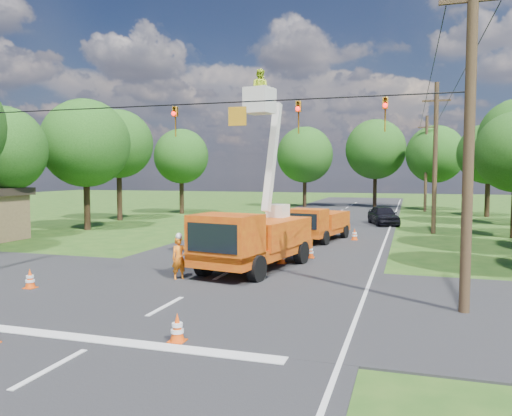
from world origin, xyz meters
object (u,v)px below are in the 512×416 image
(tree_left_d, at_px, (86,143))
(tree_far_c, at_px, (435,154))
(distant_car, at_px, (383,215))
(traffic_cone_4, at_px, (30,279))
(tree_right_e, at_px, (489,154))
(second_truck, at_px, (319,223))
(tree_far_b, at_px, (376,149))
(traffic_cone_1, at_px, (177,328))
(traffic_cone_3, at_px, (310,251))
(traffic_cone_7, at_px, (355,234))
(tree_left_c, at_px, (2,150))
(tree_left_e, at_px, (119,144))
(pole_right_mid, at_px, (435,157))
(tree_left_f, at_px, (181,156))
(ground_worker, at_px, (179,258))
(traffic_cone_2, at_px, (282,256))
(pole_right_far, at_px, (426,163))
(bucket_truck, at_px, (254,229))
(pole_right_near, at_px, (469,135))
(tree_far_a, at_px, (305,155))

(tree_left_d, bearing_deg, tree_far_c, 47.78)
(distant_car, relative_size, traffic_cone_4, 6.24)
(tree_right_e, bearing_deg, distant_car, -130.63)
(second_truck, height_order, tree_far_b, tree_far_b)
(traffic_cone_1, xyz_separation_m, traffic_cone_3, (0.76, 12.55, 0.00))
(tree_left_d, bearing_deg, traffic_cone_7, -0.35)
(tree_left_c, relative_size, tree_left_e, 0.86)
(pole_right_mid, relative_size, tree_left_f, 1.19)
(tree_left_c, bearing_deg, tree_far_b, 61.56)
(ground_worker, relative_size, traffic_cone_7, 2.31)
(traffic_cone_2, relative_size, pole_right_far, 0.07)
(traffic_cone_2, bearing_deg, tree_left_e, 138.92)
(distant_car, height_order, traffic_cone_2, distant_car)
(bucket_truck, distance_m, tree_far_b, 41.12)
(ground_worker, xyz_separation_m, tree_left_e, (-15.47, 20.32, 5.67))
(pole_right_near, distance_m, pole_right_far, 40.00)
(tree_left_d, xyz_separation_m, tree_left_f, (0.20, 15.00, -0.44))
(traffic_cone_2, relative_size, tree_left_f, 0.08)
(traffic_cone_4, distance_m, tree_left_c, 15.77)
(tree_right_e, distance_m, tree_far_b, 14.75)
(traffic_cone_2, xyz_separation_m, traffic_cone_4, (-7.20, -7.21, 0.00))
(tree_left_c, bearing_deg, bucket_truck, -15.33)
(ground_worker, xyz_separation_m, tree_left_d, (-13.67, 13.32, 5.31))
(traffic_cone_4, xyz_separation_m, traffic_cone_7, (9.45, 16.11, 0.00))
(tree_left_e, relative_size, tree_far_c, 1.03)
(traffic_cone_4, height_order, pole_right_far, pole_right_far)
(ground_worker, bearing_deg, tree_left_e, 80.79)
(traffic_cone_3, xyz_separation_m, pole_right_far, (6.01, 32.17, 4.75))
(pole_right_near, xyz_separation_m, tree_far_b, (-5.50, 45.00, 1.70))
(tree_left_e, xyz_separation_m, tree_far_b, (19.80, 23.00, 0.32))
(distant_car, relative_size, pole_right_far, 0.44)
(pole_right_far, height_order, tree_left_f, pole_right_far)
(traffic_cone_3, relative_size, pole_right_near, 0.07)
(traffic_cone_1, distance_m, tree_far_c, 47.71)
(traffic_cone_7, bearing_deg, tree_left_f, 140.93)
(distant_car, relative_size, tree_far_c, 0.48)
(pole_right_near, distance_m, tree_left_f, 37.99)
(tree_left_e, height_order, tree_far_b, tree_far_b)
(bucket_truck, height_order, tree_far_c, tree_far_c)
(pole_right_near, relative_size, pole_right_far, 1.00)
(tree_left_c, distance_m, tree_left_e, 13.05)
(tree_left_d, relative_size, tree_far_a, 0.97)
(ground_worker, relative_size, pole_right_near, 0.16)
(traffic_cone_2, xyz_separation_m, tree_far_a, (-6.57, 37.02, 5.83))
(tree_far_b, xyz_separation_m, tree_far_c, (6.50, -3.00, -0.75))
(tree_far_b, bearing_deg, tree_right_e, -42.80)
(traffic_cone_1, height_order, tree_far_a, tree_far_a)
(traffic_cone_1, bearing_deg, traffic_cone_7, 83.91)
(tree_left_f, bearing_deg, distant_car, -14.87)
(tree_far_a, bearing_deg, tree_right_e, -23.05)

